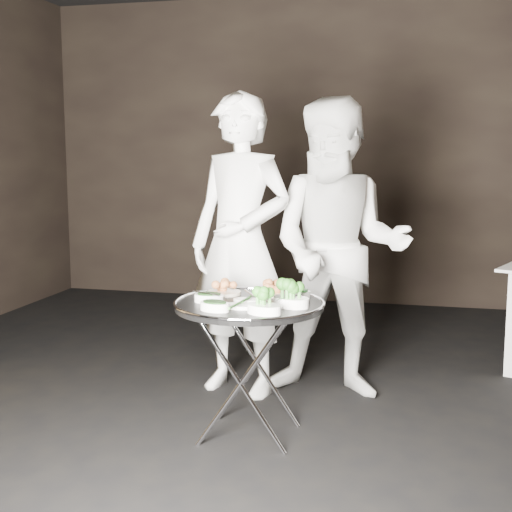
% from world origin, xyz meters
% --- Properties ---
extents(floor, '(6.00, 7.00, 0.05)m').
position_xyz_m(floor, '(0.00, 0.00, -0.03)').
color(floor, black).
rests_on(floor, ground).
extents(wall_back, '(6.00, 0.05, 3.00)m').
position_xyz_m(wall_back, '(0.00, 3.52, 1.50)').
color(wall_back, black).
rests_on(wall_back, floor).
extents(tray_stand, '(0.48, 0.41, 0.71)m').
position_xyz_m(tray_stand, '(-0.07, -0.03, 0.40)').
color(tray_stand, silver).
rests_on(tray_stand, floor).
extents(serving_tray, '(0.79, 0.79, 0.04)m').
position_xyz_m(serving_tray, '(-0.07, -0.03, 0.72)').
color(serving_tray, black).
rests_on(serving_tray, tray_stand).
extents(potato_plate_a, '(0.19, 0.19, 0.07)m').
position_xyz_m(potato_plate_a, '(-0.26, 0.15, 0.76)').
color(potato_plate_a, beige).
rests_on(potato_plate_a, serving_tray).
extents(potato_plate_b, '(0.20, 0.20, 0.07)m').
position_xyz_m(potato_plate_b, '(-0.00, 0.20, 0.76)').
color(potato_plate_b, beige).
rests_on(potato_plate_b, serving_tray).
extents(greens_bowl, '(0.13, 0.13, 0.07)m').
position_xyz_m(greens_bowl, '(0.17, 0.11, 0.76)').
color(greens_bowl, white).
rests_on(greens_bowl, serving_tray).
extents(asparagus_plate_a, '(0.17, 0.10, 0.03)m').
position_xyz_m(asparagus_plate_a, '(-0.07, -0.02, 0.74)').
color(asparagus_plate_a, white).
rests_on(asparagus_plate_a, serving_tray).
extents(asparagus_plate_b, '(0.19, 0.12, 0.04)m').
position_xyz_m(asparagus_plate_b, '(-0.09, -0.17, 0.74)').
color(asparagus_plate_b, white).
rests_on(asparagus_plate_b, serving_tray).
extents(spinach_bowl_a, '(0.16, 0.11, 0.06)m').
position_xyz_m(spinach_bowl_a, '(-0.27, -0.07, 0.76)').
color(spinach_bowl_a, white).
rests_on(spinach_bowl_a, serving_tray).
extents(spinach_bowl_b, '(0.18, 0.14, 0.06)m').
position_xyz_m(spinach_bowl_b, '(-0.19, -0.25, 0.76)').
color(spinach_bowl_b, white).
rests_on(spinach_bowl_b, serving_tray).
extents(broccoli_bowl_a, '(0.23, 0.21, 0.08)m').
position_xyz_m(broccoli_bowl_a, '(0.16, -0.07, 0.76)').
color(broccoli_bowl_a, white).
rests_on(broccoli_bowl_a, serving_tray).
extents(broccoli_bowl_b, '(0.21, 0.18, 0.07)m').
position_xyz_m(broccoli_bowl_b, '(0.06, -0.26, 0.76)').
color(broccoli_bowl_b, white).
rests_on(broccoli_bowl_b, serving_tray).
extents(serving_utensils, '(0.58, 0.43, 0.01)m').
position_xyz_m(serving_utensils, '(-0.05, 0.04, 0.78)').
color(serving_utensils, silver).
rests_on(serving_utensils, serving_tray).
extents(waiter_left, '(0.78, 0.62, 1.87)m').
position_xyz_m(waiter_left, '(-0.30, 0.67, 0.93)').
color(waiter_left, silver).
rests_on(waiter_left, floor).
extents(waiter_right, '(0.91, 0.72, 1.83)m').
position_xyz_m(waiter_right, '(0.30, 0.75, 0.91)').
color(waiter_right, silver).
rests_on(waiter_right, floor).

